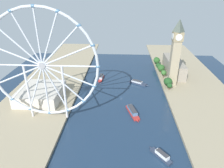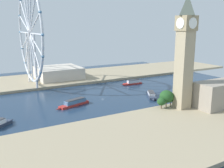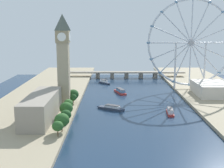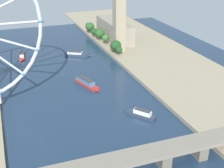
# 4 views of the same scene
# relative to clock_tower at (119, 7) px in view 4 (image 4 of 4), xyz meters

# --- Properties ---
(ground_plane) EXTENTS (377.23, 377.23, 0.00)m
(ground_plane) POSITION_rel_clock_tower_xyz_m (72.12, 37.49, -50.75)
(ground_plane) COLOR #1E334C
(riverbank_left) EXTENTS (90.00, 520.00, 3.00)m
(riverbank_left) POSITION_rel_clock_tower_xyz_m (-31.50, 37.49, -49.25)
(riverbank_left) COLOR tan
(riverbank_left) RESTS_ON ground_plane
(clock_tower) EXTENTS (13.83, 13.83, 91.70)m
(clock_tower) POSITION_rel_clock_tower_xyz_m (0.00, 0.00, 0.00)
(clock_tower) COLOR tan
(clock_tower) RESTS_ON riverbank_left
(parliament_block) EXTENTS (22.00, 78.84, 21.54)m
(parliament_block) POSITION_rel_clock_tower_xyz_m (-12.55, -47.42, -36.98)
(parliament_block) COLOR gray
(parliament_block) RESTS_ON riverbank_left
(tree_row_embankment) EXTENTS (14.19, 114.94, 14.55)m
(tree_row_embankment) POSITION_rel_clock_tower_xyz_m (8.39, -36.46, -39.30)
(tree_row_embankment) COLOR #513823
(tree_row_embankment) RESTS_ON riverbank_left
(river_bridge) EXTENTS (189.23, 13.94, 10.26)m
(river_bridge) POSITION_rel_clock_tower_xyz_m (72.12, 191.06, -43.40)
(river_bridge) COLOR gray
(river_bridge) RESTS_ON ground_plane
(tour_boat_0) EXTENTS (7.54, 27.98, 5.66)m
(tour_boat_0) POSITION_rel_clock_tower_xyz_m (104.17, -20.90, -48.36)
(tour_boat_0) COLOR #B22D28
(tour_boat_0) RESTS_ON ground_plane
(tour_boat_1) EXTENTS (18.31, 22.19, 5.84)m
(tour_boat_1) POSITION_rel_clock_tower_xyz_m (37.21, 139.17, -48.41)
(tour_boat_1) COLOR #2D384C
(tour_boat_1) RESTS_ON ground_plane
(tour_boat_2) EXTENTS (15.34, 34.63, 5.93)m
(tour_boat_2) POSITION_rel_clock_tower_xyz_m (58.76, 73.53, -48.23)
(tour_boat_2) COLOR #B22D28
(tour_boat_2) RESTS_ON ground_plane
(tour_boat_3) EXTENTS (29.77, 19.88, 5.12)m
(tour_boat_3) POSITION_rel_clock_tower_xyz_m (47.66, -5.46, -48.71)
(tour_boat_3) COLOR #2D384C
(tour_boat_3) RESTS_ON ground_plane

